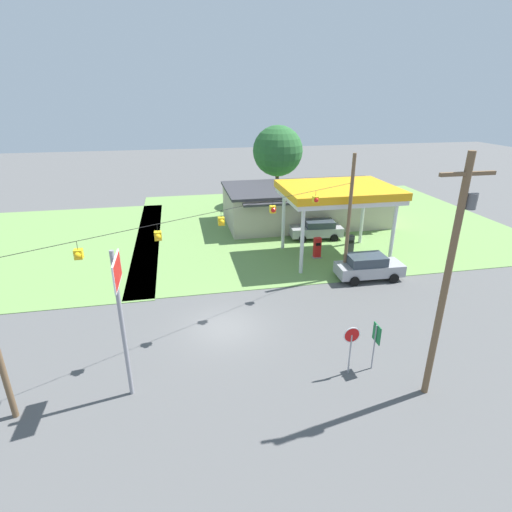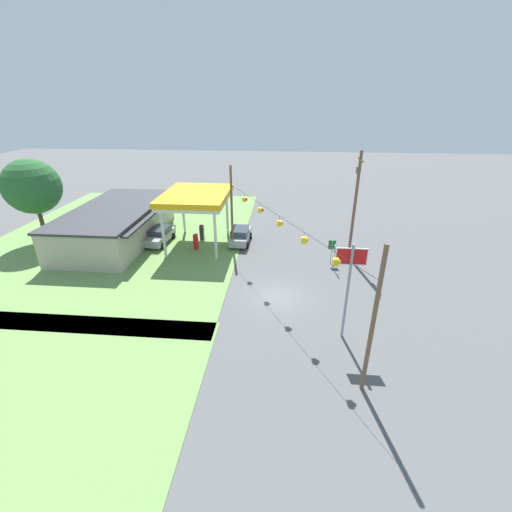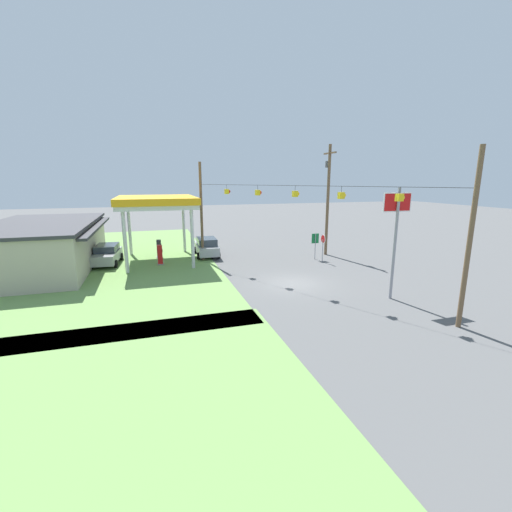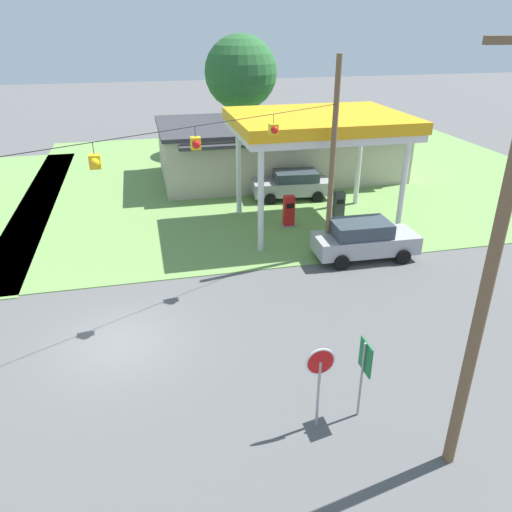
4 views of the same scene
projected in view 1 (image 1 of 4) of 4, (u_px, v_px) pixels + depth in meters
name	position (u px, v px, depth m)	size (l,w,h in m)	color
ground_plane	(225.00, 327.00, 22.61)	(160.00, 160.00, 0.00)	#565656
grass_verge_station_corner	(317.00, 221.00, 41.30)	(36.00, 28.00, 0.04)	#6B934C
grass_verge_opposite_corner	(16.00, 248.00, 34.23)	(24.00, 24.00, 0.04)	#6B934C
gas_station_canopy	(338.00, 193.00, 30.43)	(8.46, 6.58, 5.79)	silver
gas_station_store	(306.00, 204.00, 40.33)	(16.24, 8.72, 3.76)	#B2A893
fuel_pump_near	(317.00, 248.00, 31.85)	(0.71, 0.56, 1.72)	gray
fuel_pump_far	(350.00, 246.00, 32.36)	(0.71, 0.56, 1.72)	gray
car_at_pumps_front	(368.00, 267.00, 28.21)	(4.73, 2.21, 1.80)	#9E9EA3
car_at_pumps_rear	(317.00, 229.00, 36.10)	(4.79, 2.41, 1.71)	#9E9EA3
stop_sign_roadside	(351.00, 340.00, 18.25)	(0.80, 0.08, 2.50)	#99999E
stop_sign_overhead	(120.00, 298.00, 15.86)	(0.22, 1.93, 6.78)	gray
route_sign	(376.00, 338.00, 18.62)	(0.10, 0.70, 2.40)	gray
utility_pole_main	(449.00, 272.00, 15.56)	(2.20, 0.44, 10.46)	brown
signal_span_gantry	(222.00, 248.00, 20.77)	(18.77, 10.24, 8.76)	brown
tree_behind_station	(278.00, 151.00, 45.82)	(5.74, 5.74, 9.03)	#4C3828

